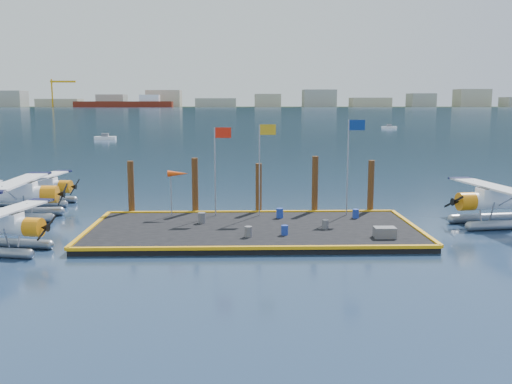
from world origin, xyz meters
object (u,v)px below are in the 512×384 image
drum_2 (325,224)px  seaplane_c (39,188)px  piling_3 (315,186)px  seaplane_d (500,203)px  piling_0 (131,189)px  piling_1 (195,188)px  flagpole_red (218,157)px  piling_4 (371,188)px  piling_2 (259,190)px  windsock (178,175)px  seaplane_b (13,197)px  flagpole_yellow (262,156)px  flagpole_blue (351,153)px  drum_0 (202,218)px  drum_3 (248,232)px  drum_4 (356,214)px  crate (385,232)px  drum_1 (285,230)px  drum_5 (280,213)px

drum_2 → seaplane_c: bearing=152.3°
seaplane_c → piling_3: size_ratio=1.99×
seaplane_c → seaplane_d: (33.03, -8.71, 0.20)m
piling_0 → piling_1: 4.50m
flagpole_red → piling_4: bearing=8.4°
piling_4 → piling_0: bearing=180.0°
piling_2 → windsock: bearing=-163.9°
seaplane_b → piling_2: bearing=90.4°
piling_3 → piling_4: 4.00m
flagpole_yellow → piling_4: (7.80, 1.60, -2.51)m
piling_2 → piling_4: size_ratio=0.95×
seaplane_d → flagpole_blue: bearing=70.7°
piling_2 → piling_0: bearing=180.0°
drum_0 → drum_3: (2.93, -3.90, -0.03)m
windsock → piling_4: bearing=6.7°
seaplane_b → drum_0: 13.78m
drum_4 → drum_0: bearing=-172.7°
drum_3 → piling_2: piling_2 is taller
piling_1 → drum_3: bearing=-65.2°
piling_1 → drum_0: bearing=-79.8°
drum_4 → seaplane_b: bearing=174.6°
windsock → crate: bearing=-28.1°
flagpole_red → flagpole_blue: 8.99m
seaplane_c → drum_2: (21.12, -11.10, -0.63)m
flagpole_red → piling_2: 4.07m
drum_0 → piling_1: piling_1 is taller
seaplane_d → crate: bearing=110.3°
drum_4 → crate: 5.61m
drum_1 → piling_4: 10.13m
seaplane_b → drum_2: bearing=74.3°
drum_3 → flagpole_blue: 10.25m
seaplane_c → drum_1: seaplane_c is taller
piling_0 → piling_3: size_ratio=0.93×
crate → piling_1: piling_1 is taller
drum_5 → flagpole_red: size_ratio=0.11×
flagpole_yellow → flagpole_red: bearing=180.0°
drum_0 → drum_3: drum_0 is taller
seaplane_c → drum_2: bearing=67.9°
seaplane_d → drum_1: size_ratio=17.22×
drum_5 → flagpole_yellow: size_ratio=0.11×
drum_5 → piling_4: 7.24m
seaplane_b → piling_4: size_ratio=2.52×
drum_1 → piling_3: 8.07m
flagpole_blue → piling_3: size_ratio=1.51×
drum_5 → piling_3: (2.67, 2.51, 1.42)m
flagpole_red → flagpole_yellow: flagpole_yellow is taller
drum_5 → drum_0: bearing=-163.8°
flagpole_blue → piling_0: flagpole_blue is taller
crate → flagpole_yellow: size_ratio=0.20×
drum_1 → crate: (5.68, -0.82, 0.02)m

